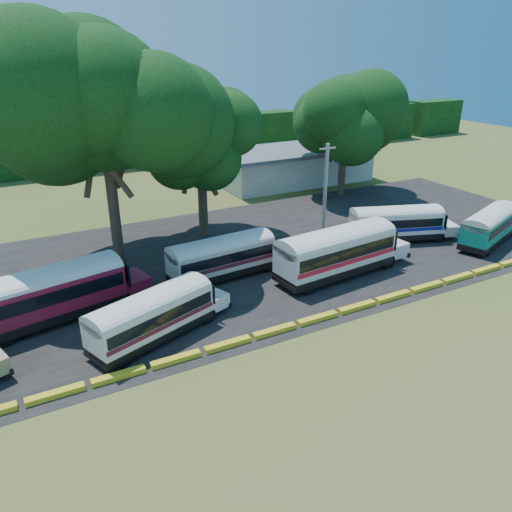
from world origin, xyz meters
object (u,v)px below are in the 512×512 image
bus_red (53,291)px  tree_west (101,101)px  bus_white_red (338,249)px  bus_cream_west (154,313)px  bus_teal (491,224)px

bus_red → tree_west: (5.53, 7.09, 9.92)m
bus_red → bus_white_red: bearing=-20.1°
bus_red → bus_cream_west: size_ratio=1.18×
bus_red → bus_cream_west: bus_red is taller
bus_cream_west → bus_teal: bearing=-17.9°
bus_red → bus_white_red: 18.91m
bus_cream_west → bus_teal: bus_teal is taller
bus_teal → bus_cream_west: bearing=162.6°
bus_red → bus_teal: bearing=-17.5°
bus_white_red → tree_west: size_ratio=0.67×
bus_teal → bus_white_red: bearing=157.3°
bus_red → bus_teal: size_ratio=1.17×
bus_cream_west → bus_teal: 29.16m
bus_white_red → bus_teal: (15.03, -0.81, -0.35)m
bus_white_red → tree_west: 19.24m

